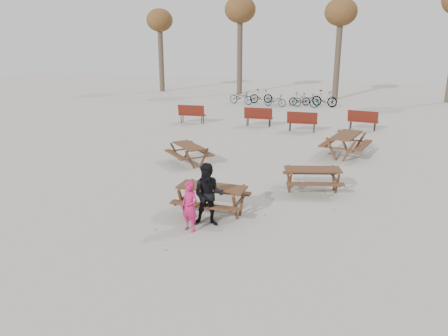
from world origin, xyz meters
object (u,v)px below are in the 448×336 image
(adult, at_px, (208,195))
(picnic_table_far, at_px, (346,145))
(soda_bottle, at_px, (215,186))
(main_picnic_table, at_px, (212,193))
(food_tray, at_px, (209,186))
(picnic_table_north, at_px, (189,154))
(child, at_px, (190,207))
(picnic_table_east, at_px, (312,180))

(adult, height_order, picnic_table_far, adult)
(soda_bottle, height_order, adult, adult)
(main_picnic_table, bearing_deg, food_tray, -130.15)
(adult, xyz_separation_m, picnic_table_north, (-2.70, 5.05, -0.45))
(food_tray, relative_size, child, 0.14)
(adult, height_order, picnic_table_east, adult)
(main_picnic_table, bearing_deg, adult, -76.19)
(child, xyz_separation_m, adult, (0.31, 0.47, 0.17))
(soda_bottle, relative_size, adult, 0.11)
(food_tray, height_order, child, child)
(food_tray, height_order, picnic_table_north, food_tray)
(main_picnic_table, bearing_deg, picnic_table_far, 68.11)
(soda_bottle, bearing_deg, picnic_table_north, 120.93)
(soda_bottle, bearing_deg, picnic_table_far, 69.55)
(picnic_table_north, bearing_deg, food_tray, -18.58)
(adult, relative_size, picnic_table_east, 0.95)
(child, bearing_deg, picnic_table_far, 86.27)
(adult, relative_size, picnic_table_far, 0.79)
(food_tray, xyz_separation_m, soda_bottle, (0.21, -0.08, 0.05))
(main_picnic_table, bearing_deg, soda_bottle, -43.51)
(main_picnic_table, relative_size, adult, 1.12)
(food_tray, height_order, picnic_table_east, food_tray)
(main_picnic_table, relative_size, picnic_table_far, 0.88)
(main_picnic_table, xyz_separation_m, picnic_table_north, (-2.52, 4.33, -0.23))
(main_picnic_table, xyz_separation_m, food_tray, (-0.06, -0.07, 0.21))
(main_picnic_table, distance_m, soda_bottle, 0.34)
(picnic_table_east, height_order, picnic_table_far, picnic_table_far)
(soda_bottle, relative_size, child, 0.13)
(main_picnic_table, height_order, picnic_table_north, main_picnic_table)
(picnic_table_east, xyz_separation_m, picnic_table_north, (-4.82, 1.65, -0.01))
(main_picnic_table, distance_m, picnic_table_far, 7.96)
(child, xyz_separation_m, picnic_table_north, (-2.40, 5.52, -0.28))
(adult, relative_size, picnic_table_north, 0.98)
(soda_bottle, bearing_deg, main_picnic_table, 136.49)
(picnic_table_north, bearing_deg, picnic_table_far, 71.20)
(soda_bottle, relative_size, picnic_table_far, 0.08)
(soda_bottle, bearing_deg, food_tray, 158.86)
(soda_bottle, distance_m, picnic_table_east, 3.57)
(picnic_table_east, bearing_deg, main_picnic_table, -147.22)
(food_tray, distance_m, child, 1.14)
(food_tray, distance_m, adult, 0.69)
(picnic_table_north, bearing_deg, soda_bottle, -16.97)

